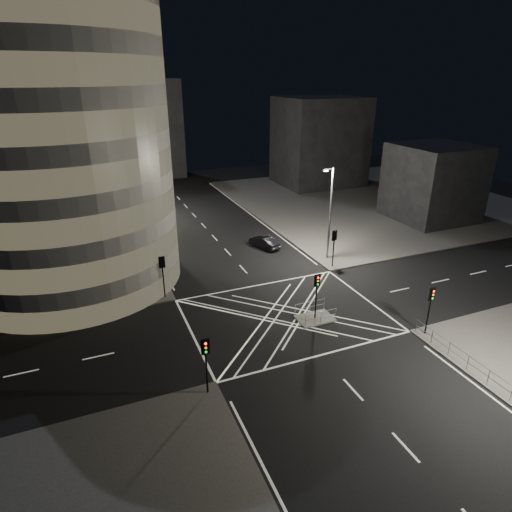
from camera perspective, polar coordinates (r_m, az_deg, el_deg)
name	(u,v)px	position (r m, az deg, el deg)	size (l,w,h in m)	color
ground	(285,315)	(36.55, 3.92, -7.89)	(120.00, 120.00, 0.00)	black
sidewalk_far_right	(373,199)	(72.35, 15.36, 7.32)	(42.00, 42.00, 0.15)	#474543
central_island	(315,318)	(36.22, 7.85, -8.24)	(3.00, 2.00, 0.15)	slate
office_tower_curved	(1,145)	(47.53, -30.91, 12.55)	(30.00, 29.00, 27.20)	gray
office_block_rear	(14,133)	(70.79, -29.55, 14.07)	(24.00, 16.00, 22.00)	gray
building_right_far	(319,141)	(79.72, 8.42, 14.87)	(14.00, 12.00, 15.00)	black
building_right_near	(433,182)	(63.79, 22.51, 9.05)	(10.00, 10.00, 10.00)	black
building_far_end	(132,130)	(87.09, -16.16, 15.83)	(18.00, 8.00, 18.00)	black
tree_a	(137,247)	(39.78, -15.55, 1.19)	(4.82, 4.82, 7.13)	black
tree_b	(128,220)	(45.20, -16.70, 4.60)	(3.93, 3.93, 7.31)	black
tree_c	(122,207)	(51.01, -17.48, 6.26)	(4.80, 4.80, 7.53)	black
tree_d	(116,193)	(56.75, -18.16, 7.97)	(5.68, 5.68, 8.17)	black
tree_e	(112,187)	(62.73, -18.62, 8.67)	(3.90, 3.90, 6.50)	black
traffic_signal_fl	(163,269)	(38.58, -12.36, -1.75)	(0.55, 0.22, 4.00)	black
traffic_signal_nl	(206,356)	(26.99, -6.71, -13.12)	(0.55, 0.22, 4.00)	black
traffic_signal_fr	(334,242)	(44.58, 10.37, 1.87)	(0.55, 0.22, 4.00)	black
traffic_signal_nr	(431,302)	(35.04, 22.25, -5.72)	(0.55, 0.22, 4.00)	black
traffic_signal_island	(317,288)	(34.84, 8.10, -4.25)	(0.55, 0.22, 4.00)	black
street_lamp_left_near	(143,224)	(42.35, -14.84, 4.10)	(1.25, 0.25, 10.00)	slate
street_lamp_left_far	(122,183)	(59.63, -17.48, 9.24)	(1.25, 0.25, 10.00)	slate
street_lamp_right_far	(330,211)	(45.81, 9.82, 5.97)	(1.25, 0.25, 10.00)	slate
railing_near_right	(478,369)	(32.91, 27.47, -13.26)	(0.06, 11.70, 1.10)	slate
railing_island_south	(321,317)	(35.24, 8.63, -8.06)	(2.80, 0.06, 1.10)	slate
railing_island_north	(310,307)	(36.57, 7.20, -6.74)	(2.80, 0.06, 1.10)	slate
sedan	(264,242)	(49.93, 1.12, 1.85)	(1.43, 4.10, 1.35)	black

